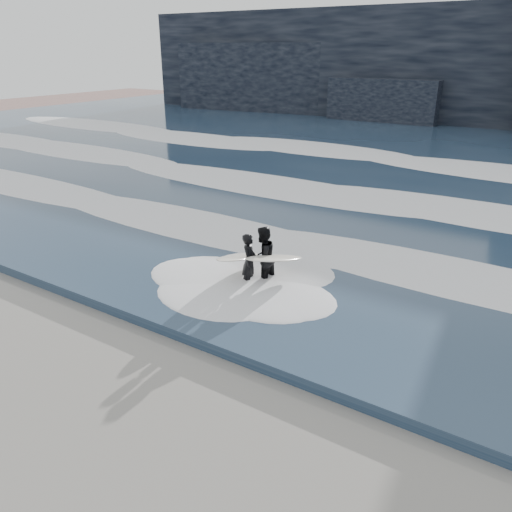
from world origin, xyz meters
name	(u,v)px	position (x,y,z in m)	size (l,w,h in m)	color
ground	(52,399)	(0.00, 0.00, 0.00)	(120.00, 120.00, 0.00)	#8E6157
sea	(434,154)	(0.00, 29.00, 0.15)	(90.00, 52.00, 0.30)	#24374E
headland	(493,67)	(0.00, 46.00, 5.00)	(70.00, 9.00, 10.00)	black
foam_near	(279,244)	(0.00, 9.00, 0.40)	(60.00, 3.20, 0.20)	white
foam_mid	(358,196)	(0.00, 16.00, 0.42)	(60.00, 4.00, 0.24)	white
foam_far	(417,160)	(0.00, 25.00, 0.45)	(60.00, 4.80, 0.30)	white
surfer_left	(246,260)	(0.44, 6.38, 0.86)	(1.07, 2.28, 1.70)	black
surfer_right	(264,257)	(0.86, 6.68, 0.94)	(1.40, 2.30, 1.86)	black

